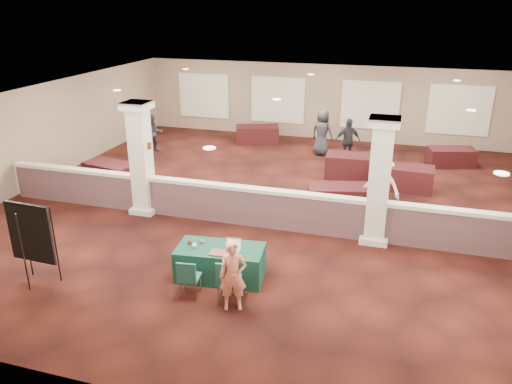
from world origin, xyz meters
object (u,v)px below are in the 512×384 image
(far_table_back_left, at_px, (257,134))
(attendee_d, at_px, (322,132))
(far_table_back_right, at_px, (451,157))
(attendee_c, at_px, (348,141))
(woman, at_px, (233,276))
(far_table_back_center, at_px, (356,166))
(easel_board, at_px, (30,234))
(near_table, at_px, (220,263))
(attendee_a, at_px, (153,133))
(far_table_front_left, at_px, (111,173))
(conf_chair_side, at_px, (188,276))
(far_table_front_center, at_px, (339,197))
(conf_chair_main, at_px, (228,278))
(far_table_front_right, at_px, (403,178))
(attendee_b, at_px, (381,185))

(far_table_back_left, xyz_separation_m, attendee_d, (2.92, -0.94, 0.54))
(far_table_back_right, height_order, attendee_c, attendee_c)
(woman, xyz_separation_m, far_table_back_center, (1.46, 8.54, -0.33))
(easel_board, bearing_deg, near_table, 22.91)
(far_table_back_right, relative_size, attendee_d, 0.91)
(far_table_back_right, bearing_deg, attendee_a, -172.32)
(woman, relative_size, far_table_front_left, 0.85)
(easel_board, xyz_separation_m, attendee_a, (-2.25, 9.68, -0.42))
(conf_chair_side, xyz_separation_m, far_table_front_center, (2.30, 5.53, -0.14))
(near_table, xyz_separation_m, far_table_back_center, (2.12, 7.51, 0.04))
(conf_chair_side, xyz_separation_m, far_table_back_center, (2.47, 8.43, -0.09))
(conf_chair_main, distance_m, attendee_a, 11.21)
(far_table_back_center, height_order, far_table_back_right, far_table_back_center)
(conf_chair_main, xyz_separation_m, far_table_back_center, (1.62, 8.37, -0.16))
(far_table_back_left, height_order, attendee_a, attendee_a)
(woman, distance_m, far_table_front_left, 8.46)
(conf_chair_main, relative_size, attendee_d, 0.53)
(far_table_front_right, relative_size, attendee_c, 1.12)
(easel_board, distance_m, attendee_a, 9.95)
(far_table_back_left, height_order, attendee_b, attendee_b)
(easel_board, bearing_deg, far_table_front_center, 49.21)
(far_table_front_left, height_order, far_table_back_center, far_table_back_center)
(far_table_back_right, bearing_deg, attendee_c, -169.24)
(far_table_front_right, relative_size, attendee_a, 1.23)
(far_table_front_left, bearing_deg, easel_board, -72.15)
(far_table_back_right, bearing_deg, attendee_b, -113.07)
(easel_board, bearing_deg, far_table_front_left, 110.45)
(far_table_front_center, xyz_separation_m, far_table_back_left, (-4.33, 6.20, 0.00))
(far_table_front_left, bearing_deg, attendee_b, 0.11)
(near_table, relative_size, attendee_d, 1.05)
(near_table, relative_size, conf_chair_main, 1.99)
(attendee_a, bearing_deg, far_table_front_center, -61.62)
(easel_board, bearing_deg, far_table_back_right, 53.71)
(conf_chair_main, distance_m, far_table_front_right, 8.37)
(near_table, relative_size, conf_chair_side, 2.25)
(attendee_a, height_order, attendee_b, attendee_b)
(easel_board, height_order, far_table_front_left, easel_board)
(attendee_c, xyz_separation_m, attendee_d, (-1.08, 0.74, 0.06))
(near_table, height_order, easel_board, easel_board)
(conf_chair_main, bearing_deg, conf_chair_side, 173.18)
(far_table_front_left, distance_m, far_table_back_left, 7.00)
(far_table_front_center, bearing_deg, attendee_c, 94.19)
(near_table, distance_m, far_table_back_right, 11.19)
(far_table_front_center, height_order, attendee_d, attendee_d)
(far_table_front_right, bearing_deg, attendee_b, -104.39)
(easel_board, distance_m, far_table_back_center, 10.65)
(attendee_a, xyz_separation_m, attendee_c, (7.58, 0.82, 0.08))
(far_table_front_center, bearing_deg, attendee_d, 105.00)
(woman, relative_size, attendee_d, 0.82)
(near_table, xyz_separation_m, attendee_a, (-5.96, 8.31, 0.40))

